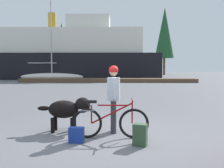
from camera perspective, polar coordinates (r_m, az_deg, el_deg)
name	(u,v)px	position (r m, az deg, el deg)	size (l,w,h in m)	color
ground_plane	(107,136)	(6.29, -1.19, -11.33)	(160.00, 160.00, 0.00)	slate
bicycle	(110,122)	(6.01, -0.49, -8.36)	(1.76, 0.44, 0.90)	black
person_cyclist	(114,93)	(6.44, 0.34, -1.89)	(0.32, 0.53, 1.68)	#333338
dog	(68,109)	(6.66, -9.74, -5.47)	(1.34, 0.53, 0.88)	black
backpack	(140,135)	(5.51, 6.19, -11.07)	(0.28, 0.20, 0.46)	#334C33
handbag_pannier	(76,135)	(5.77, -7.84, -11.06)	(0.32, 0.18, 0.34)	navy
dock_pier	(108,80)	(27.70, -0.91, 0.83)	(18.63, 2.21, 0.40)	brown
ferry_boat	(73,56)	(36.23, -8.49, 6.20)	(23.24, 8.31, 8.96)	black
sailboat_moored	(52,76)	(31.80, -13.11, 1.68)	(7.57, 2.12, 9.76)	silver
pine_tree_far_left	(62,44)	(55.15, -11.02, 8.74)	(3.69, 3.69, 10.60)	#4C331E
pine_tree_center	(94,41)	(51.40, -3.95, 9.43)	(3.78, 3.78, 11.29)	#4C331E
pine_tree_far_right	(165,33)	(53.26, 11.50, 10.94)	(3.75, 3.75, 13.30)	#4C331E
pine_tree_mid_back	(88,47)	(57.35, -5.31, 8.13)	(3.16, 3.16, 9.86)	#4C331E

